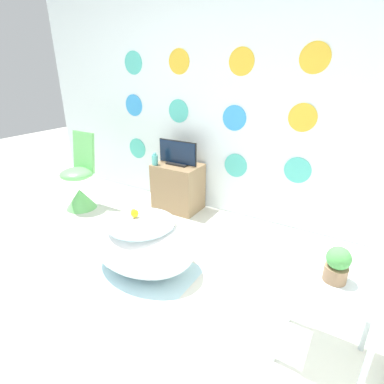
{
  "coord_description": "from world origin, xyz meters",
  "views": [
    {
      "loc": [
        1.6,
        -0.8,
        1.59
      ],
      "look_at": [
        0.49,
        1.04,
        0.69
      ],
      "focal_mm": 28.0,
      "sensor_mm": 36.0,
      "label": 1
    }
  ],
  "objects_px": {
    "potted_plant_left": "(337,264)",
    "tv": "(178,154)",
    "bathtub": "(143,244)",
    "vase": "(155,160)",
    "chair": "(80,186)"
  },
  "relations": [
    {
      "from": "vase",
      "to": "bathtub",
      "type": "bearing_deg",
      "value": -58.31
    },
    {
      "from": "potted_plant_left",
      "to": "tv",
      "type": "bearing_deg",
      "value": 145.61
    },
    {
      "from": "bathtub",
      "to": "tv",
      "type": "height_order",
      "value": "tv"
    },
    {
      "from": "bathtub",
      "to": "potted_plant_left",
      "type": "bearing_deg",
      "value": -5.2
    },
    {
      "from": "chair",
      "to": "tv",
      "type": "relative_size",
      "value": 1.84
    },
    {
      "from": "vase",
      "to": "chair",
      "type": "bearing_deg",
      "value": -150.6
    },
    {
      "from": "chair",
      "to": "vase",
      "type": "bearing_deg",
      "value": 29.4
    },
    {
      "from": "chair",
      "to": "vase",
      "type": "xyz_separation_m",
      "value": [
        0.8,
        0.45,
        0.33
      ]
    },
    {
      "from": "bathtub",
      "to": "vase",
      "type": "height_order",
      "value": "vase"
    },
    {
      "from": "bathtub",
      "to": "chair",
      "type": "relative_size",
      "value": 1.04
    },
    {
      "from": "vase",
      "to": "potted_plant_left",
      "type": "relative_size",
      "value": 0.7
    },
    {
      "from": "tv",
      "to": "potted_plant_left",
      "type": "height_order",
      "value": "tv"
    },
    {
      "from": "bathtub",
      "to": "chair",
      "type": "xyz_separation_m",
      "value": [
        -1.41,
        0.53,
        0.06
      ]
    },
    {
      "from": "bathtub",
      "to": "tv",
      "type": "relative_size",
      "value": 1.92
    },
    {
      "from": "vase",
      "to": "potted_plant_left",
      "type": "bearing_deg",
      "value": -28.5
    }
  ]
}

